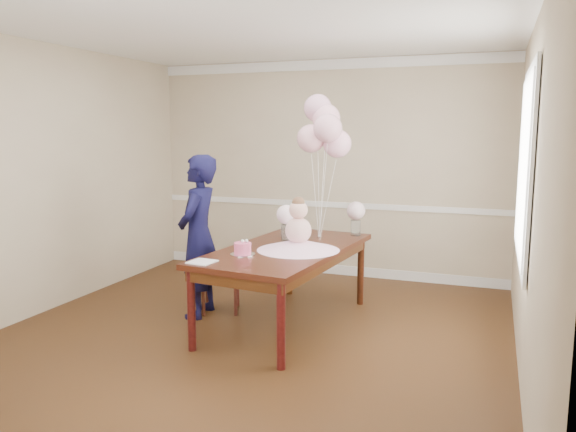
{
  "coord_description": "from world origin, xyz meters",
  "views": [
    {
      "loc": [
        2.0,
        -4.32,
        1.84
      ],
      "look_at": [
        0.23,
        0.49,
        1.05
      ],
      "focal_mm": 35.0,
      "sensor_mm": 36.0,
      "label": 1
    }
  ],
  "objects_px": {
    "dining_table_top": "(286,250)",
    "woman": "(199,236)",
    "birthday_cake": "(243,248)",
    "dining_chair_seat": "(221,273)"
  },
  "relations": [
    {
      "from": "woman",
      "to": "dining_chair_seat",
      "type": "bearing_deg",
      "value": 137.07
    },
    {
      "from": "birthday_cake",
      "to": "dining_chair_seat",
      "type": "xyz_separation_m",
      "value": [
        -0.52,
        0.58,
        -0.41
      ]
    },
    {
      "from": "dining_table_top",
      "to": "dining_chair_seat",
      "type": "xyz_separation_m",
      "value": [
        -0.77,
        0.16,
        -0.33
      ]
    },
    {
      "from": "birthday_cake",
      "to": "woman",
      "type": "bearing_deg",
      "value": 148.92
    },
    {
      "from": "dining_table_top",
      "to": "dining_chair_seat",
      "type": "bearing_deg",
      "value": 174.75
    },
    {
      "from": "dining_table_top",
      "to": "dining_chair_seat",
      "type": "height_order",
      "value": "dining_table_top"
    },
    {
      "from": "dining_table_top",
      "to": "woman",
      "type": "relative_size",
      "value": 1.25
    },
    {
      "from": "birthday_cake",
      "to": "dining_table_top",
      "type": "bearing_deg",
      "value": 59.71
    },
    {
      "from": "dining_table_top",
      "to": "dining_chair_seat",
      "type": "distance_m",
      "value": 0.85
    },
    {
      "from": "birthday_cake",
      "to": "dining_chair_seat",
      "type": "bearing_deg",
      "value": 131.81
    }
  ]
}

